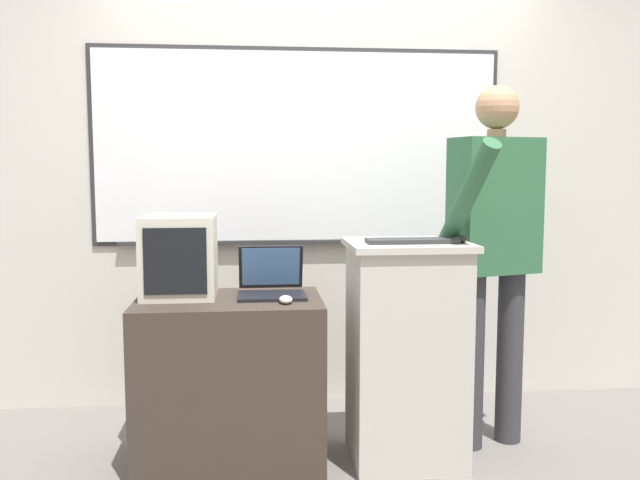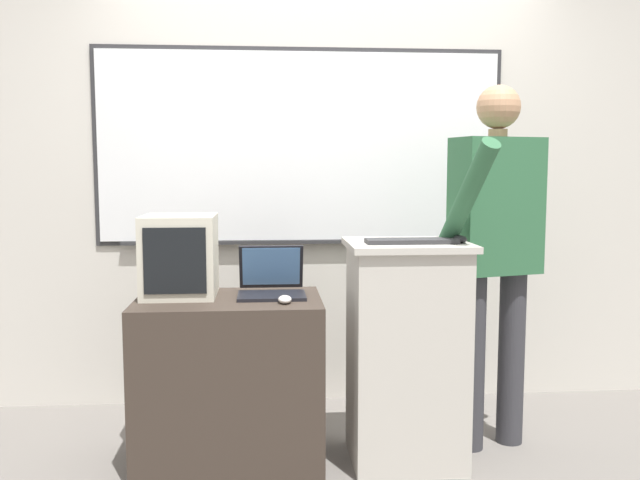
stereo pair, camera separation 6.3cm
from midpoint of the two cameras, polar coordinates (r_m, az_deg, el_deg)
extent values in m
cube|color=beige|center=(4.00, -0.16, 7.70)|extent=(6.40, 0.12, 2.98)
cube|color=#2D2D30|center=(3.92, -2.33, 7.84)|extent=(2.33, 0.02, 1.12)
cube|color=white|center=(3.92, -2.32, 7.84)|extent=(2.28, 0.02, 1.07)
cube|color=#2D2D30|center=(3.93, -2.28, -0.17)|extent=(2.05, 0.04, 0.02)
cube|color=#BCB7AD|center=(3.24, 6.70, -9.59)|extent=(0.51, 0.45, 1.01)
cube|color=#BCB7AD|center=(3.14, 6.82, -0.40)|extent=(0.56, 0.49, 0.03)
cube|color=#382D26|center=(3.26, -8.16, -11.64)|extent=(0.85, 0.56, 0.78)
cylinder|color=#333338|center=(3.44, 12.05, -9.94)|extent=(0.13, 0.13, 0.87)
cylinder|color=#333338|center=(3.57, 15.19, -9.45)|extent=(0.13, 0.13, 0.87)
cube|color=#2D603D|center=(3.38, 13.97, 2.82)|extent=(0.46, 0.32, 0.65)
cylinder|color=tan|center=(3.38, 14.12, 8.69)|extent=(0.09, 0.09, 0.04)
sphere|color=tan|center=(3.39, 14.18, 10.79)|extent=(0.21, 0.21, 0.21)
cylinder|color=#2D603D|center=(3.07, 11.60, 3.35)|extent=(0.20, 0.45, 0.54)
cylinder|color=#2D603D|center=(3.52, 17.09, 2.47)|extent=(0.08, 0.08, 0.62)
cube|color=black|center=(3.16, -4.64, -4.72)|extent=(0.31, 0.23, 0.02)
cube|color=black|center=(3.30, -4.71, -2.27)|extent=(0.31, 0.09, 0.22)
cube|color=#598CCC|center=(3.29, -4.71, -2.24)|extent=(0.28, 0.07, 0.19)
cube|color=#2D2D30|center=(3.08, 7.16, -0.07)|extent=(0.41, 0.14, 0.02)
ellipsoid|color=silver|center=(3.03, -3.50, -5.02)|extent=(0.06, 0.10, 0.03)
ellipsoid|color=black|center=(3.13, 11.14, 0.10)|extent=(0.06, 0.10, 0.03)
cube|color=beige|center=(3.24, -12.30, -1.33)|extent=(0.34, 0.35, 0.38)
cube|color=black|center=(3.06, -12.68, -1.76)|extent=(0.28, 0.01, 0.30)
camera|label=1|loc=(0.03, -90.57, -0.06)|focal=38.00mm
camera|label=2|loc=(0.03, 89.43, 0.06)|focal=38.00mm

